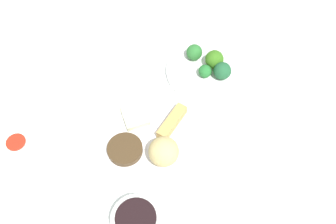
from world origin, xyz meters
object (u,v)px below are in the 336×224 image
sauce_ramekin_sweet_and_sour (18,145)px  soy_sauce_bowl (138,221)px  main_plate (149,139)px  broccoli_plate (207,71)px

sauce_ramekin_sweet_and_sour → soy_sauce_bowl: bearing=-25.2°
soy_sauce_bowl → sauce_ramekin_sweet_and_sour: soy_sauce_bowl is taller
main_plate → sauce_ramekin_sweet_and_sour: 0.33m
broccoli_plate → soy_sauce_bowl: soy_sauce_bowl is taller
broccoli_plate → sauce_ramekin_sweet_and_sour: bearing=-147.2°
broccoli_plate → sauce_ramekin_sweet_and_sour: 0.54m
soy_sauce_bowl → sauce_ramekin_sweet_and_sour: (-0.33, 0.16, -0.01)m
main_plate → sauce_ramekin_sweet_and_sour: sauce_ramekin_sweet_and_sour is taller
main_plate → soy_sauce_bowl: soy_sauce_bowl is taller
broccoli_plate → sauce_ramekin_sweet_and_sour: size_ratio=3.95×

